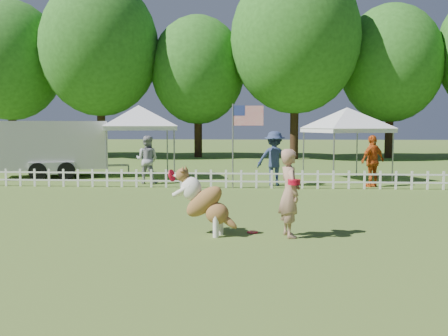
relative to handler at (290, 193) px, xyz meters
name	(u,v)px	position (x,y,z in m)	size (l,w,h in m)	color
ground	(216,235)	(-1.37, 0.08, -0.82)	(120.00, 120.00, 0.00)	#406B21
picket_fence	(234,179)	(-1.37, 7.08, -0.52)	(22.00, 0.08, 0.60)	white
handler	(290,193)	(0.00, 0.00, 0.00)	(0.60, 0.39, 1.64)	#A57B63
dog	(205,202)	(-1.58, 0.04, -0.19)	(1.23, 0.41, 1.27)	brown
frisbee_on_turf	(252,232)	(-0.69, 0.31, -0.81)	(0.22, 0.22, 0.02)	red
canopy_tent_left	(139,142)	(-5.22, 10.02, 0.57)	(2.69, 2.69, 2.78)	white
canopy_tent_right	(346,145)	(2.74, 9.68, 0.51)	(2.58, 2.58, 2.66)	white
cargo_trailer	(53,149)	(-8.70, 10.08, 0.32)	(5.17, 2.28, 2.28)	silver
flag_pole	(233,146)	(-1.40, 7.11, 0.56)	(1.06, 0.11, 2.77)	gray
spectator_a	(147,160)	(-4.49, 8.13, 0.03)	(0.83, 0.64, 1.70)	#9E9EA4
spectator_b	(274,158)	(-0.01, 7.84, 0.11)	(1.20, 0.69, 1.86)	navy
spectator_c	(373,161)	(3.27, 7.74, 0.05)	(1.02, 0.42, 1.74)	#C35017
tree_far_left	(11,71)	(-16.37, 22.08, 4.68)	(6.60, 6.60, 11.00)	#265B1A
tree_left	(100,61)	(-10.37, 21.58, 5.18)	(7.40, 7.40, 12.00)	#265B1A
tree_center_left	(198,80)	(-4.37, 22.58, 4.08)	(6.00, 6.00, 9.80)	#265B1A
tree_center_right	(295,53)	(1.63, 21.08, 5.48)	(7.60, 7.60, 12.60)	#265B1A
tree_right	(391,74)	(7.63, 22.58, 4.38)	(6.20, 6.20, 10.40)	#265B1A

